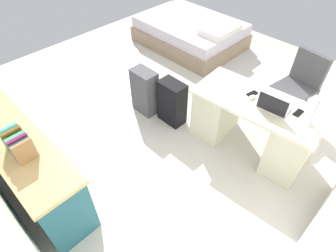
# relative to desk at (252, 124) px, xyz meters

# --- Properties ---
(ground_plane) EXTENTS (5.97, 5.97, 0.00)m
(ground_plane) POSITION_rel_desk_xyz_m (1.21, 0.06, -0.38)
(ground_plane) COLOR beige
(desk) EXTENTS (1.49, 0.78, 0.73)m
(desk) POSITION_rel_desk_xyz_m (0.00, 0.00, 0.00)
(desk) COLOR beige
(desk) RESTS_ON ground_plane
(office_chair) EXTENTS (0.53, 0.53, 0.94)m
(office_chair) POSITION_rel_desk_xyz_m (-0.08, -0.93, 0.04)
(office_chair) COLOR black
(office_chair) RESTS_ON ground_plane
(credenza) EXTENTS (1.80, 0.48, 0.77)m
(credenza) POSITION_rel_desk_xyz_m (1.33, 2.16, 0.00)
(credenza) COLOR #235B6B
(credenza) RESTS_ON ground_plane
(bed) EXTENTS (1.91, 1.41, 0.58)m
(bed) POSITION_rel_desk_xyz_m (2.30, -1.52, -0.14)
(bed) COLOR gray
(bed) RESTS_ON ground_plane
(suitcase_black) EXTENTS (0.36, 0.23, 0.63)m
(suitcase_black) POSITION_rel_desk_xyz_m (1.02, 0.32, -0.07)
(suitcase_black) COLOR black
(suitcase_black) RESTS_ON ground_plane
(suitcase_spare_grey) EXTENTS (0.36, 0.23, 0.66)m
(suitcase_spare_grey) POSITION_rel_desk_xyz_m (1.45, 0.42, -0.05)
(suitcase_spare_grey) COLOR #4C4C51
(suitcase_spare_grey) RESTS_ON ground_plane
(laptop) EXTENTS (0.33, 0.25, 0.21)m
(laptop) POSITION_rel_desk_xyz_m (-0.17, 0.03, 0.40)
(laptop) COLOR #B7B7BC
(laptop) RESTS_ON desk
(computer_mouse) EXTENTS (0.07, 0.10, 0.03)m
(computer_mouse) POSITION_rel_desk_xyz_m (0.09, 0.01, 0.37)
(computer_mouse) COLOR white
(computer_mouse) RESTS_ON desk
(cell_phone_near_laptop) EXTENTS (0.07, 0.14, 0.01)m
(cell_phone_near_laptop) POSITION_rel_desk_xyz_m (-0.40, -0.12, 0.36)
(cell_phone_near_laptop) COLOR black
(cell_phone_near_laptop) RESTS_ON desk
(cell_phone_by_mouse) EXTENTS (0.09, 0.15, 0.01)m
(cell_phone_by_mouse) POSITION_rel_desk_xyz_m (0.13, -0.06, 0.36)
(cell_phone_by_mouse) COLOR black
(cell_phone_by_mouse) RESTS_ON desk
(desk_lamp) EXTENTS (0.16, 0.11, 0.34)m
(desk_lamp) POSITION_rel_desk_xyz_m (-0.51, -0.05, 0.61)
(desk_lamp) COLOR silver
(desk_lamp) RESTS_ON desk
(book_row) EXTENTS (0.31, 0.17, 0.22)m
(book_row) POSITION_rel_desk_xyz_m (1.11, 2.16, 0.50)
(book_row) COLOR #9F774C
(book_row) RESTS_ON credenza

